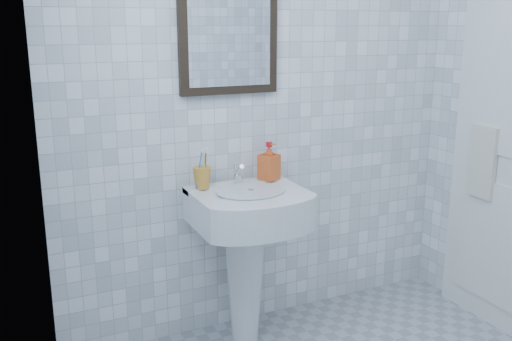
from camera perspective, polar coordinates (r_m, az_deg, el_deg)
wall_back at (r=2.91m, az=0.89°, el=8.09°), size 2.20×0.02×2.50m
wall_left at (r=1.44m, az=-17.82°, el=0.99°), size 0.02×2.40×2.50m
washbasin at (r=2.80m, az=-0.96°, el=-6.97°), size 0.53×0.39×0.82m
faucet at (r=2.79m, az=-1.80°, el=-0.49°), size 0.04×0.09×0.11m
toothbrush_cup at (r=2.72m, az=-5.42°, el=-0.73°), size 0.09×0.09×0.10m
soap_dispenser at (r=2.85m, az=1.31°, el=0.95°), size 0.11×0.11×0.19m
wall_mirror at (r=2.79m, az=-2.75°, el=13.99°), size 0.50×0.04×0.62m
towel_ring at (r=3.19m, az=22.27°, el=3.96°), size 0.01×0.18×0.18m
hand_towel at (r=3.21m, az=21.73°, el=0.78°), size 0.03×0.16×0.38m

